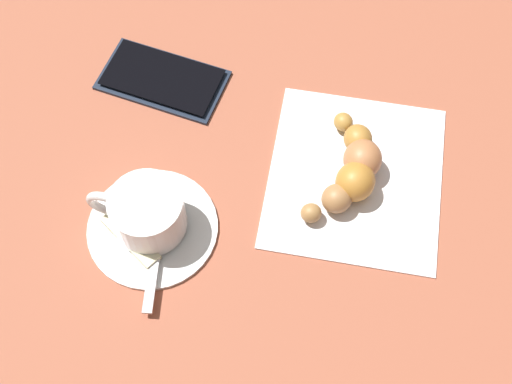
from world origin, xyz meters
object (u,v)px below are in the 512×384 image
object	(u,v)px
sugar_packet	(130,238)
croissant	(353,170)
napkin	(355,176)
espresso_cup	(146,212)
saucer	(152,227)
cell_phone	(162,79)
teaspoon	(160,219)

from	to	relation	value
sugar_packet	croissant	bearing A→B (deg)	63.31
sugar_packet	napkin	xyz separation A→B (m)	(0.21, 0.09, -0.01)
sugar_packet	croissant	world-z (taller)	croissant
espresso_cup	sugar_packet	size ratio (longest dim) A/B	1.35
saucer	cell_phone	distance (m)	0.17
saucer	croissant	size ratio (longest dim) A/B	0.96
cell_phone	napkin	bearing A→B (deg)	-26.62
saucer	sugar_packet	size ratio (longest dim) A/B	1.81
teaspoon	croissant	world-z (taller)	croissant
croissant	espresso_cup	bearing A→B (deg)	-161.34
croissant	sugar_packet	bearing A→B (deg)	-158.16
saucer	espresso_cup	distance (m)	0.03
napkin	espresso_cup	bearing A→B (deg)	-160.81
saucer	cell_phone	world-z (taller)	same
croissant	teaspoon	bearing A→B (deg)	-161.33
espresso_cup	cell_phone	size ratio (longest dim) A/B	0.64
espresso_cup	teaspoon	bearing A→B (deg)	18.44
saucer	napkin	size ratio (longest dim) A/B	0.67
saucer	cell_phone	xyz separation A→B (m)	(-0.01, 0.17, 0.00)
teaspoon	sugar_packet	distance (m)	0.03
napkin	sugar_packet	bearing A→B (deg)	-157.75
sugar_packet	espresso_cup	bearing A→B (deg)	91.64
cell_phone	teaspoon	bearing A→B (deg)	-82.78
teaspoon	sugar_packet	xyz separation A→B (m)	(-0.03, -0.02, 0.00)
teaspoon	sugar_packet	size ratio (longest dim) A/B	2.00
espresso_cup	teaspoon	distance (m)	0.02
espresso_cup	sugar_packet	xyz separation A→B (m)	(-0.02, -0.02, -0.02)
saucer	napkin	distance (m)	0.21
saucer	teaspoon	world-z (taller)	teaspoon
sugar_packet	napkin	distance (m)	0.23
napkin	croissant	bearing A→B (deg)	-141.50
saucer	espresso_cup	world-z (taller)	espresso_cup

